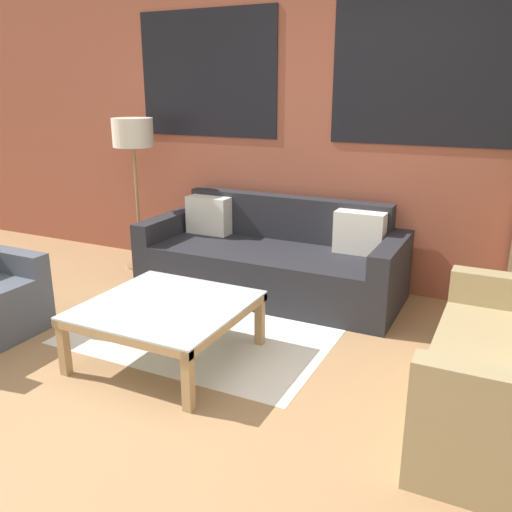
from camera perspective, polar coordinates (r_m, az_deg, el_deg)
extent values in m
plane|color=#9E754C|center=(3.16, -12.25, -15.37)|extent=(16.00, 16.00, 0.00)
cube|color=brown|center=(4.81, 5.24, 13.85)|extent=(8.40, 0.08, 2.80)
cube|color=black|center=(5.18, -5.22, 18.52)|extent=(1.40, 0.01, 1.10)
cube|color=black|center=(4.51, 17.10, 18.06)|extent=(1.40, 0.01, 1.10)
cube|color=silver|center=(4.10, -4.16, -6.95)|extent=(1.83, 1.67, 0.00)
cube|color=#232328|center=(4.52, 0.98, -1.88)|extent=(1.87, 0.72, 0.40)
cube|color=#232328|center=(4.84, 3.20, 1.78)|extent=(1.87, 0.16, 0.78)
cube|color=#232328|center=(5.05, -9.11, 1.05)|extent=(0.16, 0.88, 0.58)
cube|color=#232328|center=(4.26, 13.92, -2.34)|extent=(0.16, 0.88, 0.58)
cube|color=silver|center=(4.97, -5.01, 4.29)|extent=(0.40, 0.16, 0.34)
cube|color=silver|center=(4.43, 10.85, 2.43)|extent=(0.40, 0.16, 0.34)
cube|color=#99845B|center=(3.12, 23.71, -12.53)|extent=(0.64, 1.13, 0.42)
cube|color=#99845B|center=(2.52, 25.01, -17.57)|extent=(0.80, 0.14, 0.62)
cube|color=#474C56|center=(4.45, -24.79, -2.75)|extent=(0.80, 0.14, 0.56)
cube|color=silver|center=(3.48, -9.48, -5.05)|extent=(0.97, 0.97, 0.01)
cube|color=tan|center=(3.16, -14.27, -8.33)|extent=(0.97, 0.05, 0.05)
cube|color=tan|center=(3.84, -5.52, -3.18)|extent=(0.97, 0.05, 0.05)
cube|color=tan|center=(3.76, -15.18, -4.20)|extent=(0.05, 0.97, 0.05)
cube|color=tan|center=(3.26, -2.82, -6.97)|extent=(0.05, 0.97, 0.05)
cube|color=tan|center=(3.52, -19.58, -8.97)|extent=(0.05, 0.05, 0.37)
cube|color=tan|center=(3.00, -7.18, -12.82)|extent=(0.06, 0.05, 0.37)
cube|color=tan|center=(4.13, -10.85, -4.32)|extent=(0.05, 0.05, 0.37)
cube|color=tan|center=(3.69, 0.40, -6.65)|extent=(0.06, 0.05, 0.37)
cylinder|color=olive|center=(5.45, -11.96, -0.96)|extent=(0.28, 0.28, 0.02)
cylinder|color=olive|center=(5.30, -12.35, 5.01)|extent=(0.03, 0.03, 1.14)
cylinder|color=beige|center=(5.20, -12.85, 12.57)|extent=(0.37, 0.37, 0.26)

